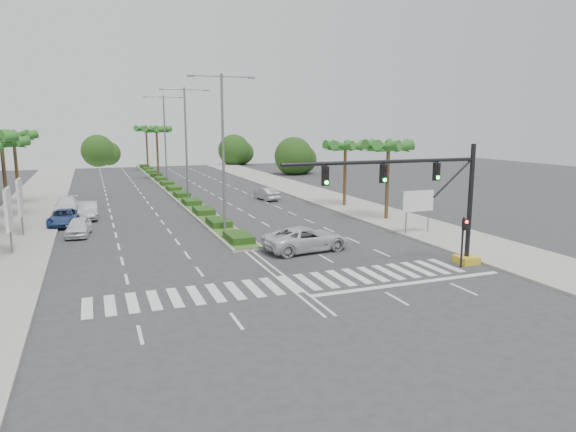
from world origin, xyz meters
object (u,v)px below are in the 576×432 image
car_parked_d (67,206)px  car_crossing (306,239)px  car_parked_a (79,227)px  car_right (266,194)px  car_parked_c (64,218)px  car_parked_b (88,210)px

car_parked_d → car_crossing: 25.93m
car_parked_a → car_right: 22.84m
car_parked_c → car_crossing: car_crossing is taller
car_crossing → car_right: car_crossing is taller
car_parked_d → car_right: car_parked_d is taller
car_parked_c → car_right: size_ratio=1.16×
car_parked_a → car_parked_d: bearing=104.0°
car_parked_d → car_right: (20.33, 2.03, -0.07)m
car_right → car_parked_b: bearing=8.4°
car_parked_a → car_crossing: car_crossing is taller
car_right → car_crossing: bearing=70.7°
car_parked_c → car_crossing: bearing=-39.4°
car_parked_b → car_parked_d: (-1.86, 3.11, -0.00)m
car_parked_c → car_parked_b: bearing=59.3°
car_parked_b → car_parked_c: (-1.86, -2.59, -0.09)m
car_right → car_parked_c: bearing=13.6°
car_parked_b → car_right: size_ratio=1.11×
car_parked_d → car_right: 20.43m
car_parked_d → car_parked_a: bearing=-81.7°
car_crossing → car_right: bearing=-19.1°
car_crossing → car_parked_b: bearing=30.4°
car_parked_a → car_parked_c: car_parked_a is taller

